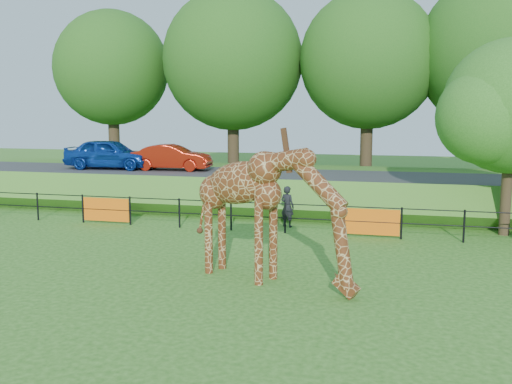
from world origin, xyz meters
TOP-DOWN VIEW (x-y plane):
  - ground at (0.00, 0.00)m, footprint 90.00×90.00m
  - giraffe at (0.78, 2.16)m, footprint 4.83×2.68m
  - perimeter_fence at (0.00, 8.00)m, footprint 28.07×0.10m
  - embankment at (0.00, 15.50)m, footprint 40.00×9.00m
  - road at (0.00, 14.00)m, footprint 40.00×5.00m
  - car_blue at (-10.19, 14.28)m, footprint 4.51×2.01m
  - car_red at (-6.91, 14.45)m, footprint 3.89×1.57m
  - visitor at (-0.14, 9.13)m, footprint 0.66×0.56m
  - bg_tree_line at (1.89, 22.00)m, footprint 37.30×8.80m

SIDE VIEW (x-z plane):
  - ground at x=0.00m, z-range 0.00..0.00m
  - perimeter_fence at x=0.00m, z-range 0.00..1.10m
  - embankment at x=0.00m, z-range 0.00..1.30m
  - visitor at x=-0.14m, z-range 0.00..1.54m
  - road at x=0.00m, z-range 1.30..1.42m
  - giraffe at x=0.78m, z-range 0.00..3.47m
  - car_red at x=-6.91m, z-range 1.42..2.68m
  - car_blue at x=-10.19m, z-range 1.42..2.93m
  - bg_tree_line at x=1.89m, z-range 1.28..13.10m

